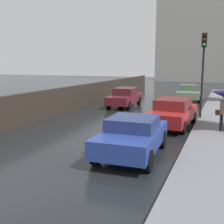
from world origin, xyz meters
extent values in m
cube|color=maroon|center=(-1.53, 14.57, 0.60)|extent=(1.73, 4.22, 0.58)
cube|color=#461C22|center=(-1.54, 14.80, 1.14)|extent=(1.47, 2.02, 0.51)
cylinder|color=black|center=(-0.75, 13.21, 0.31)|extent=(0.24, 0.63, 0.62)
cylinder|color=black|center=(-2.23, 13.17, 0.31)|extent=(0.24, 0.63, 0.62)
cylinder|color=black|center=(-0.83, 15.97, 0.31)|extent=(0.24, 0.63, 0.62)
cylinder|color=black|center=(-2.31, 15.92, 0.31)|extent=(0.24, 0.63, 0.62)
cube|color=navy|center=(2.42, 4.15, 0.64)|extent=(1.97, 3.93, 0.60)
cube|color=navy|center=(2.42, 4.20, 1.15)|extent=(1.66, 1.73, 0.42)
cylinder|color=black|center=(1.53, 5.39, 0.34)|extent=(0.25, 0.69, 0.68)
cylinder|color=black|center=(3.20, 5.46, 0.34)|extent=(0.25, 0.69, 0.68)
cylinder|color=black|center=(1.64, 2.85, 0.34)|extent=(0.25, 0.69, 0.68)
cylinder|color=black|center=(3.31, 2.91, 0.34)|extent=(0.25, 0.69, 0.68)
cube|color=slate|center=(2.51, 19.88, 0.60)|extent=(2.06, 4.22, 0.56)
cube|color=#4D5C49|center=(2.50, 20.06, 1.13)|extent=(1.73, 2.08, 0.49)
cylinder|color=black|center=(1.59, 21.20, 0.32)|extent=(0.25, 0.65, 0.63)
cylinder|color=black|center=(3.29, 21.28, 0.32)|extent=(0.25, 0.65, 0.63)
cylinder|color=black|center=(1.73, 18.48, 0.32)|extent=(0.25, 0.65, 0.63)
cylinder|color=black|center=(3.43, 18.57, 0.32)|extent=(0.25, 0.65, 0.63)
cube|color=maroon|center=(2.93, 9.36, 0.61)|extent=(2.00, 4.53, 0.62)
cube|color=maroon|center=(2.93, 9.28, 1.17)|extent=(1.65, 2.14, 0.51)
cylinder|color=black|center=(2.21, 10.87, 0.30)|extent=(0.25, 0.62, 0.61)
cylinder|color=black|center=(3.82, 10.78, 0.30)|extent=(0.25, 0.62, 0.61)
cylinder|color=black|center=(2.05, 7.94, 0.30)|extent=(0.25, 0.62, 0.61)
cylinder|color=black|center=(3.65, 7.85, 0.30)|extent=(0.25, 0.62, 0.61)
cylinder|color=black|center=(5.24, 8.49, 0.54)|extent=(0.14, 0.14, 0.79)
cylinder|color=#726651|center=(5.33, 8.48, 1.24)|extent=(0.37, 0.37, 0.61)
cube|color=#3F2314|center=(5.07, 8.51, 0.98)|extent=(0.21, 0.12, 0.24)
cylinder|color=black|center=(4.11, 11.49, 2.10)|extent=(0.12, 0.12, 3.91)
cube|color=black|center=(4.11, 11.49, 4.43)|extent=(0.26, 0.26, 0.75)
sphere|color=#360503|center=(4.11, 11.31, 4.68)|extent=(0.17, 0.17, 0.17)
sphere|color=#392405|center=(4.11, 11.31, 4.43)|extent=(0.17, 0.17, 0.17)
sphere|color=green|center=(4.11, 11.31, 4.18)|extent=(0.17, 0.17, 0.17)
camera|label=1|loc=(5.25, -4.76, 3.18)|focal=44.52mm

